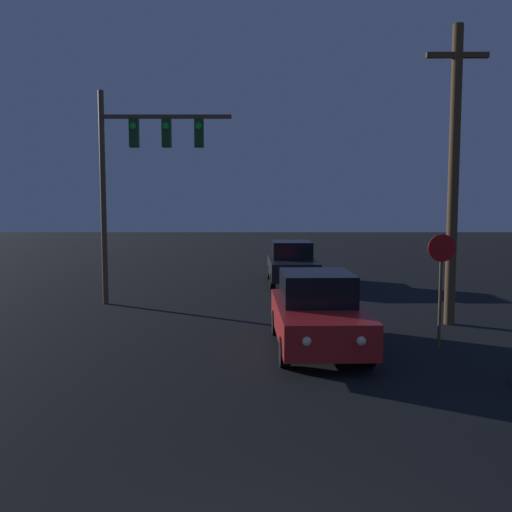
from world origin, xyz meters
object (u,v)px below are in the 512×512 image
object	(u,v)px
traffic_signal_mast	(137,161)
stop_sign	(440,271)
car_far	(291,263)
utility_pole	(453,172)
car_near	(317,312)

from	to	relation	value
traffic_signal_mast	stop_sign	xyz separation A→B (m)	(7.91, -5.73, -2.86)
car_far	traffic_signal_mast	distance (m)	7.98
car_far	utility_pole	world-z (taller)	utility_pole
car_near	stop_sign	bearing A→B (deg)	178.17
car_near	utility_pole	xyz separation A→B (m)	(3.87, 2.60, 3.28)
car_far	utility_pole	distance (m)	9.27
traffic_signal_mast	utility_pole	bearing A→B (deg)	-19.05
car_far	stop_sign	xyz separation A→B (m)	(2.68, -10.42, 0.93)
car_near	traffic_signal_mast	xyz separation A→B (m)	(-5.15, 5.71, 3.80)
car_far	utility_pole	bearing A→B (deg)	114.99
car_far	utility_pole	xyz separation A→B (m)	(3.79, -7.80, 3.28)
car_far	traffic_signal_mast	bearing A→B (deg)	40.96
utility_pole	traffic_signal_mast	bearing A→B (deg)	160.95
traffic_signal_mast	stop_sign	distance (m)	10.17
car_far	traffic_signal_mast	world-z (taller)	traffic_signal_mast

